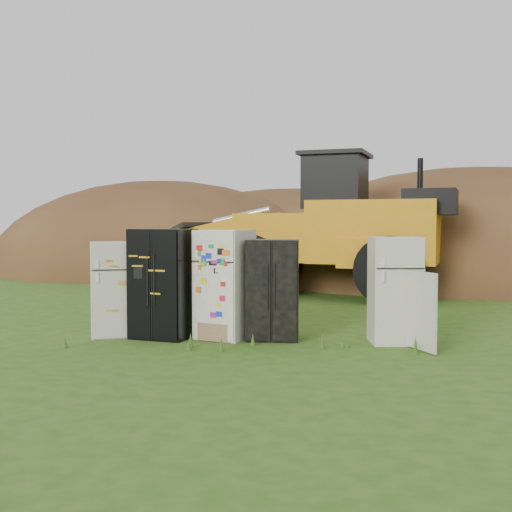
% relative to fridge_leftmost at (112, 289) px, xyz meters
% --- Properties ---
extents(ground, '(120.00, 120.00, 0.00)m').
position_rel_fridge_leftmost_xyz_m(ground, '(2.44, 0.00, -0.83)').
color(ground, '#2E5216').
rests_on(ground, ground).
extents(fridge_leftmost, '(0.94, 0.93, 1.66)m').
position_rel_fridge_leftmost_xyz_m(fridge_leftmost, '(0.00, 0.00, 0.00)').
color(fridge_leftmost, silver).
rests_on(fridge_leftmost, ground).
extents(fridge_black_side, '(1.13, 0.97, 1.88)m').
position_rel_fridge_leftmost_xyz_m(fridge_black_side, '(0.93, -0.03, 0.11)').
color(fridge_black_side, black).
rests_on(fridge_black_side, ground).
extents(fridge_sticker, '(1.04, 1.01, 1.87)m').
position_rel_fridge_leftmost_xyz_m(fridge_sticker, '(2.00, 0.04, 0.11)').
color(fridge_sticker, silver).
rests_on(fridge_sticker, ground).
extents(fridge_dark_mid, '(0.90, 0.75, 1.71)m').
position_rel_fridge_leftmost_xyz_m(fridge_dark_mid, '(2.83, 0.05, 0.02)').
color(fridge_dark_mid, black).
rests_on(fridge_dark_mid, ground).
extents(fridge_open_door, '(0.88, 0.83, 1.76)m').
position_rel_fridge_leftmost_xyz_m(fridge_open_door, '(4.87, -0.01, 0.05)').
color(fridge_open_door, silver).
rests_on(fridge_open_door, ground).
extents(wheel_loader, '(8.47, 4.81, 3.86)m').
position_rel_fridge_leftmost_xyz_m(wheel_loader, '(2.90, 6.77, 1.10)').
color(wheel_loader, orange).
rests_on(wheel_loader, ground).
extents(dirt_mound_right, '(15.80, 11.58, 7.72)m').
position_rel_fridge_leftmost_xyz_m(dirt_mound_right, '(8.52, 11.77, -0.83)').
color(dirt_mound_right, '#442A15').
rests_on(dirt_mound_right, ground).
extents(dirt_mound_left, '(14.01, 10.50, 7.33)m').
position_rel_fridge_leftmost_xyz_m(dirt_mound_left, '(-3.16, 14.26, -0.83)').
color(dirt_mound_left, '#442A15').
rests_on(dirt_mound_left, ground).
extents(dirt_mound_back, '(19.27, 12.85, 7.04)m').
position_rel_fridge_leftmost_xyz_m(dirt_mound_back, '(2.24, 18.02, -0.83)').
color(dirt_mound_back, '#442A15').
rests_on(dirt_mound_back, ground).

